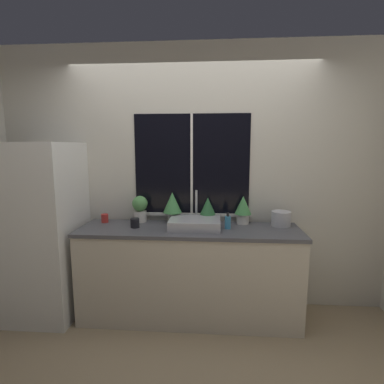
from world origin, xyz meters
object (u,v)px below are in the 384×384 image
(potted_plant_center_left, at_px, (172,204))
(refrigerator, at_px, (45,231))
(potted_plant_center_right, at_px, (208,208))
(potted_plant_far_left, at_px, (140,208))
(soap_bottle, at_px, (228,222))
(potted_plant_far_right, at_px, (243,208))
(sink, at_px, (195,223))
(mug_black, at_px, (135,223))
(kettle, at_px, (281,218))
(mug_red, at_px, (105,218))

(potted_plant_center_left, bearing_deg, refrigerator, -169.20)
(potted_plant_center_right, bearing_deg, potted_plant_far_left, 180.00)
(potted_plant_far_left, bearing_deg, potted_plant_center_left, -0.00)
(soap_bottle, bearing_deg, potted_plant_center_left, 160.40)
(refrigerator, height_order, soap_bottle, refrigerator)
(potted_plant_far_right, distance_m, soap_bottle, 0.27)
(refrigerator, bearing_deg, potted_plant_far_right, 6.88)
(refrigerator, relative_size, potted_plant_center_right, 6.50)
(refrigerator, bearing_deg, sink, 1.61)
(mug_black, bearing_deg, potted_plant_center_left, 33.88)
(sink, height_order, kettle, sink)
(potted_plant_far_left, xyz_separation_m, potted_plant_far_right, (1.05, -0.00, 0.01))
(sink, relative_size, potted_plant_center_right, 1.82)
(potted_plant_center_left, relative_size, potted_plant_far_right, 1.10)
(sink, height_order, mug_black, sink)
(sink, bearing_deg, potted_plant_center_left, 141.61)
(sink, xyz_separation_m, mug_black, (-0.58, -0.03, -0.00))
(potted_plant_far_left, bearing_deg, sink, -18.43)
(potted_plant_center_left, xyz_separation_m, kettle, (1.08, -0.06, -0.11))
(potted_plant_far_left, xyz_separation_m, potted_plant_center_left, (0.34, -0.00, 0.04))
(potted_plant_far_left, height_order, mug_black, potted_plant_far_left)
(mug_red, bearing_deg, sink, -8.56)
(refrigerator, relative_size, kettle, 9.19)
(potted_plant_center_left, relative_size, mug_red, 3.61)
(potted_plant_far_right, xyz_separation_m, mug_red, (-1.41, -0.05, -0.12))
(sink, height_order, soap_bottle, sink)
(kettle, bearing_deg, mug_red, 179.86)
(potted_plant_center_right, xyz_separation_m, mug_red, (-1.05, -0.05, -0.11))
(refrigerator, distance_m, potted_plant_center_right, 1.62)
(mug_black, xyz_separation_m, kettle, (1.41, 0.17, 0.03))
(potted_plant_far_left, height_order, potted_plant_center_left, potted_plant_center_left)
(mug_black, bearing_deg, potted_plant_center_right, 17.84)
(potted_plant_far_left, height_order, potted_plant_far_right, potted_plant_far_right)
(potted_plant_far_right, bearing_deg, potted_plant_center_left, 180.00)
(potted_plant_center_right, height_order, mug_red, potted_plant_center_right)
(potted_plant_far_left, bearing_deg, soap_bottle, -12.50)
(refrigerator, xyz_separation_m, kettle, (2.31, 0.18, 0.13))
(refrigerator, distance_m, mug_black, 0.90)
(potted_plant_far_right, bearing_deg, sink, -157.67)
(potted_plant_center_left, bearing_deg, sink, -38.39)
(refrigerator, xyz_separation_m, potted_plant_far_left, (0.89, 0.23, 0.19))
(refrigerator, height_order, potted_plant_center_left, refrigerator)
(potted_plant_far_left, distance_m, potted_plant_center_right, 0.70)
(potted_plant_center_left, xyz_separation_m, soap_bottle, (0.55, -0.20, -0.13))
(refrigerator, relative_size, potted_plant_center_left, 5.50)
(kettle, bearing_deg, refrigerator, -175.59)
(soap_bottle, height_order, mug_red, soap_bottle)
(potted_plant_center_right, distance_m, potted_plant_far_right, 0.35)
(potted_plant_far_right, bearing_deg, mug_black, -167.96)
(refrigerator, distance_m, potted_plant_center_left, 1.28)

